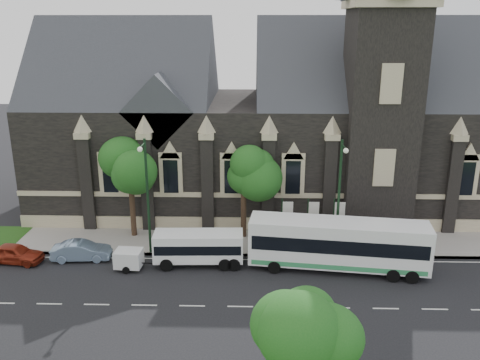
{
  "coord_description": "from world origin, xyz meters",
  "views": [
    {
      "loc": [
        3.7,
        -27.52,
        16.89
      ],
      "look_at": [
        2.83,
        6.0,
        6.37
      ],
      "focal_mm": 37.75,
      "sensor_mm": 36.0,
      "label": 1
    }
  ],
  "objects_px": {
    "tree_park_east": "(311,331)",
    "tree_walk_right": "(246,169)",
    "street_lamp_near": "(340,193)",
    "shuttle_bus": "(199,246)",
    "tour_coach": "(338,244)",
    "sedan": "(81,251)",
    "banner_flag_right": "(337,218)",
    "banner_flag_center": "(311,218)",
    "banner_flag_left": "(285,218)",
    "box_trailer": "(129,258)",
    "tree_walk_left": "(133,169)",
    "car_far_red": "(15,253)",
    "street_lamp_mid": "(147,191)"
  },
  "relations": [
    {
      "from": "tree_park_east",
      "to": "car_far_red",
      "type": "bearing_deg",
      "value": 142.97
    },
    {
      "from": "tree_walk_right",
      "to": "street_lamp_near",
      "type": "height_order",
      "value": "street_lamp_near"
    },
    {
      "from": "street_lamp_mid",
      "to": "banner_flag_center",
      "type": "distance_m",
      "value": 12.73
    },
    {
      "from": "tree_park_east",
      "to": "box_trailer",
      "type": "height_order",
      "value": "tree_park_east"
    },
    {
      "from": "tree_park_east",
      "to": "tree_walk_left",
      "type": "bearing_deg",
      "value": 120.87
    },
    {
      "from": "tour_coach",
      "to": "box_trailer",
      "type": "relative_size",
      "value": 4.6
    },
    {
      "from": "shuttle_bus",
      "to": "sedan",
      "type": "height_order",
      "value": "shuttle_bus"
    },
    {
      "from": "street_lamp_near",
      "to": "banner_flag_right",
      "type": "bearing_deg",
      "value": 81.44
    },
    {
      "from": "tree_park_east",
      "to": "banner_flag_right",
      "type": "xyz_separation_m",
      "value": [
        4.11,
        18.32,
        -2.24
      ]
    },
    {
      "from": "street_lamp_near",
      "to": "banner_flag_left",
      "type": "distance_m",
      "value": 4.99
    },
    {
      "from": "tree_walk_left",
      "to": "tour_coach",
      "type": "bearing_deg",
      "value": -19.55
    },
    {
      "from": "tree_park_east",
      "to": "box_trailer",
      "type": "bearing_deg",
      "value": 128.51
    },
    {
      "from": "banner_flag_left",
      "to": "sedan",
      "type": "bearing_deg",
      "value": -169.58
    },
    {
      "from": "shuttle_bus",
      "to": "sedan",
      "type": "relative_size",
      "value": 1.5
    },
    {
      "from": "banner_flag_center",
      "to": "banner_flag_left",
      "type": "bearing_deg",
      "value": 180.0
    },
    {
      "from": "street_lamp_mid",
      "to": "banner_flag_left",
      "type": "distance_m",
      "value": 10.81
    },
    {
      "from": "tree_walk_right",
      "to": "street_lamp_mid",
      "type": "relative_size",
      "value": 0.87
    },
    {
      "from": "tree_park_east",
      "to": "banner_flag_center",
      "type": "xyz_separation_m",
      "value": [
        2.11,
        18.32,
        -2.24
      ]
    },
    {
      "from": "banner_flag_right",
      "to": "tour_coach",
      "type": "height_order",
      "value": "banner_flag_right"
    },
    {
      "from": "banner_flag_right",
      "to": "shuttle_bus",
      "type": "distance_m",
      "value": 10.98
    },
    {
      "from": "street_lamp_near",
      "to": "tour_coach",
      "type": "bearing_deg",
      "value": -96.67
    },
    {
      "from": "car_far_red",
      "to": "street_lamp_mid",
      "type": "bearing_deg",
      "value": -73.94
    },
    {
      "from": "tour_coach",
      "to": "box_trailer",
      "type": "distance_m",
      "value": 14.89
    },
    {
      "from": "street_lamp_near",
      "to": "banner_flag_left",
      "type": "xyz_separation_m",
      "value": [
        -3.71,
        1.91,
        -2.73
      ]
    },
    {
      "from": "banner_flag_right",
      "to": "tour_coach",
      "type": "distance_m",
      "value": 3.88
    },
    {
      "from": "tour_coach",
      "to": "box_trailer",
      "type": "height_order",
      "value": "tour_coach"
    },
    {
      "from": "tour_coach",
      "to": "street_lamp_mid",
      "type": "bearing_deg",
      "value": 179.38
    },
    {
      "from": "banner_flag_center",
      "to": "tree_park_east",
      "type": "bearing_deg",
      "value": -96.57
    },
    {
      "from": "banner_flag_left",
      "to": "banner_flag_right",
      "type": "bearing_deg",
      "value": 0.0
    },
    {
      "from": "banner_flag_left",
      "to": "banner_flag_center",
      "type": "bearing_deg",
      "value": 0.0
    },
    {
      "from": "shuttle_bus",
      "to": "box_trailer",
      "type": "distance_m",
      "value": 5.05
    },
    {
      "from": "shuttle_bus",
      "to": "sedan",
      "type": "xyz_separation_m",
      "value": [
        -8.81,
        0.54,
        -0.73
      ]
    },
    {
      "from": "tree_walk_left",
      "to": "car_far_red",
      "type": "bearing_deg",
      "value": -147.24
    },
    {
      "from": "shuttle_bus",
      "to": "tree_park_east",
      "type": "bearing_deg",
      "value": -69.07
    },
    {
      "from": "tree_walk_right",
      "to": "car_far_red",
      "type": "xyz_separation_m",
      "value": [
        -16.87,
        -5.07,
        -5.11
      ]
    },
    {
      "from": "tree_walk_left",
      "to": "box_trailer",
      "type": "bearing_deg",
      "value": -82.94
    },
    {
      "from": "street_lamp_near",
      "to": "shuttle_bus",
      "type": "height_order",
      "value": "street_lamp_near"
    },
    {
      "from": "tree_park_east",
      "to": "street_lamp_mid",
      "type": "xyz_separation_m",
      "value": [
        -10.18,
        16.42,
        0.49
      ]
    },
    {
      "from": "street_lamp_near",
      "to": "shuttle_bus",
      "type": "relative_size",
      "value": 1.39
    },
    {
      "from": "tree_park_east",
      "to": "tree_walk_right",
      "type": "distance_m",
      "value": 20.29
    },
    {
      "from": "tree_walk_right",
      "to": "banner_flag_right",
      "type": "relative_size",
      "value": 1.95
    },
    {
      "from": "tree_walk_right",
      "to": "street_lamp_near",
      "type": "distance_m",
      "value": 7.72
    },
    {
      "from": "street_lamp_near",
      "to": "shuttle_bus",
      "type": "distance_m",
      "value": 10.87
    },
    {
      "from": "sedan",
      "to": "banner_flag_right",
      "type": "bearing_deg",
      "value": -86.35
    },
    {
      "from": "tree_walk_left",
      "to": "sedan",
      "type": "relative_size",
      "value": 1.77
    },
    {
      "from": "tour_coach",
      "to": "tree_walk_right",
      "type": "bearing_deg",
      "value": 147.15
    },
    {
      "from": "banner_flag_left",
      "to": "tour_coach",
      "type": "relative_size",
      "value": 0.32
    },
    {
      "from": "street_lamp_mid",
      "to": "car_far_red",
      "type": "xyz_separation_m",
      "value": [
        -9.66,
        -1.45,
        -4.41
      ]
    },
    {
      "from": "tour_coach",
      "to": "street_lamp_near",
      "type": "bearing_deg",
      "value": 90.64
    },
    {
      "from": "street_lamp_near",
      "to": "shuttle_bus",
      "type": "bearing_deg",
      "value": -171.97
    }
  ]
}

